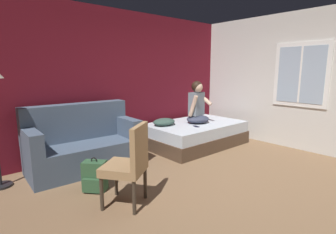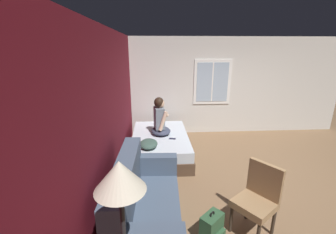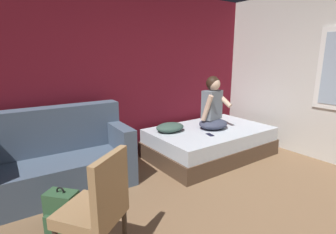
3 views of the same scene
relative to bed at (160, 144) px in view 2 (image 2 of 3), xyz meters
name	(u,v)px [view 2 (image 2 of 3)]	position (x,y,z in m)	size (l,w,h in m)	color
ground_plane	(261,179)	(-1.19, -1.91, -0.24)	(40.00, 40.00, 0.00)	brown
wall_back_accent	(111,114)	(-1.19, 0.85, 1.11)	(10.08, 0.16, 2.70)	maroon
wall_side_with_window	(225,86)	(1.43, -1.90, 1.12)	(0.19, 6.75, 2.70)	silver
bed	(160,144)	(0.00, 0.00, 0.00)	(2.05, 1.30, 0.48)	#4C3828
couch	(144,207)	(-2.34, 0.28, 0.16)	(1.73, 0.89, 1.04)	#47566B
side_chair	(258,197)	(-2.42, -1.22, 0.30)	(0.64, 0.64, 0.98)	#382D23
person_seated	(160,120)	(0.04, 0.00, 0.60)	(0.59, 0.52, 0.88)	#383D51
backpack	(212,229)	(-2.57, -0.59, -0.04)	(0.35, 0.35, 0.46)	#2D5133
throw_pillow	(149,144)	(-0.65, 0.25, 0.31)	(0.48, 0.36, 0.14)	#385147
cell_phone	(172,139)	(-0.26, -0.26, 0.25)	(0.07, 0.14, 0.01)	black
floor_lamp	(121,196)	(-3.50, 0.36, 1.19)	(0.36, 0.36, 1.70)	black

